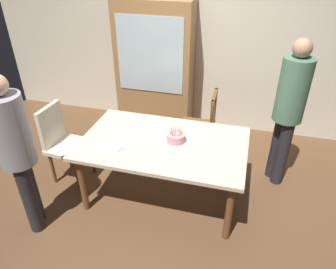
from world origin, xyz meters
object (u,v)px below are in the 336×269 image
at_px(plate_near_celebrant, 112,147).
at_px(plate_far_side, 162,129).
at_px(person_celebrant, 16,149).
at_px(person_guest, 289,107).
at_px(chair_upholstered, 62,140).
at_px(chair_spindle_back, 199,127).
at_px(china_cabinet, 155,68).
at_px(dining_table, 163,148).
at_px(birthday_cake, 176,138).

distance_m(plate_near_celebrant, plate_far_side, 0.62).
xyz_separation_m(person_celebrant, person_guest, (2.39, 1.42, 0.05)).
bearing_deg(chair_upholstered, plate_near_celebrant, -19.06).
bearing_deg(plate_near_celebrant, plate_far_side, 51.03).
distance_m(plate_near_celebrant, chair_spindle_back, 1.34).
distance_m(chair_upholstered, china_cabinet, 1.73).
bearing_deg(dining_table, person_guest, 27.69).
xyz_separation_m(plate_near_celebrant, china_cabinet, (-0.09, 1.80, 0.21)).
relative_size(chair_upholstered, person_celebrant, 0.58).
bearing_deg(plate_far_side, chair_upholstered, -169.67).
xyz_separation_m(dining_table, plate_near_celebrant, (-0.48, -0.24, 0.08)).
height_order(chair_upholstered, person_celebrant, person_celebrant).
distance_m(plate_far_side, chair_spindle_back, 0.75).
relative_size(plate_near_celebrant, chair_upholstered, 0.23).
distance_m(chair_upholstered, person_guest, 2.61).
relative_size(plate_near_celebrant, china_cabinet, 0.12).
xyz_separation_m(birthday_cake, chair_spindle_back, (0.11, 0.83, -0.32)).
relative_size(chair_spindle_back, china_cabinet, 0.50).
distance_m(dining_table, plate_far_side, 0.27).
bearing_deg(chair_spindle_back, dining_table, -105.19).
bearing_deg(person_guest, chair_spindle_back, 168.42).
distance_m(chair_spindle_back, person_celebrant, 2.19).
relative_size(person_celebrant, person_guest, 0.95).
bearing_deg(birthday_cake, person_celebrant, -148.15).
xyz_separation_m(plate_far_side, chair_upholstered, (-1.17, -0.21, -0.21)).
xyz_separation_m(plate_near_celebrant, chair_upholstered, (-0.78, 0.27, -0.21)).
height_order(dining_table, chair_upholstered, chair_upholstered).
distance_m(plate_far_side, person_celebrant, 1.48).
bearing_deg(dining_table, chair_spindle_back, 74.81).
bearing_deg(china_cabinet, person_guest, -26.61).
relative_size(plate_far_side, chair_upholstered, 0.23).
bearing_deg(chair_spindle_back, plate_far_side, -117.42).
height_order(plate_far_side, person_guest, person_guest).
xyz_separation_m(plate_near_celebrant, person_celebrant, (-0.67, -0.53, 0.20)).
height_order(plate_near_celebrant, plate_far_side, same).
xyz_separation_m(dining_table, chair_upholstered, (-1.26, 0.03, -0.13)).
relative_size(birthday_cake, person_celebrant, 0.17).
bearing_deg(person_celebrant, plate_near_celebrant, 37.93).
bearing_deg(person_guest, dining_table, -152.31).
height_order(birthday_cake, china_cabinet, china_cabinet).
xyz_separation_m(chair_upholstered, china_cabinet, (0.68, 1.53, 0.42)).
xyz_separation_m(dining_table, chair_spindle_back, (0.23, 0.86, -0.20)).
distance_m(birthday_cake, chair_upholstered, 1.41).
height_order(birthday_cake, person_celebrant, person_celebrant).
distance_m(birthday_cake, chair_spindle_back, 0.90).
bearing_deg(birthday_cake, dining_table, -167.80).
bearing_deg(chair_spindle_back, person_guest, -11.58).
relative_size(dining_table, chair_spindle_back, 1.83).
bearing_deg(plate_near_celebrant, birthday_cake, 23.98).
bearing_deg(china_cabinet, plate_far_side, -69.79).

